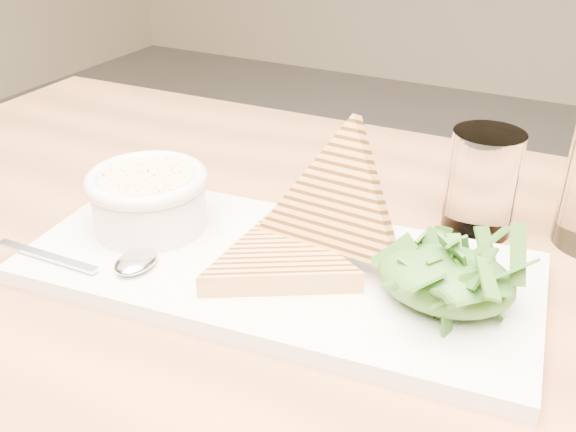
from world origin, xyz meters
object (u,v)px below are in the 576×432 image
at_px(platter, 277,268).
at_px(glass_near, 482,183).
at_px(soup_bowl, 150,206).
at_px(table_top, 346,366).

relative_size(platter, glass_near, 4.31).
bearing_deg(soup_bowl, table_top, -14.35).
relative_size(platter, soup_bowl, 4.19).
bearing_deg(soup_bowl, platter, 0.07).
bearing_deg(glass_near, table_top, -101.42).
distance_m(platter, glass_near, 0.21).
relative_size(table_top, platter, 3.05).
distance_m(soup_bowl, glass_near, 0.31).
height_order(soup_bowl, glass_near, glass_near).
bearing_deg(table_top, platter, 147.37).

